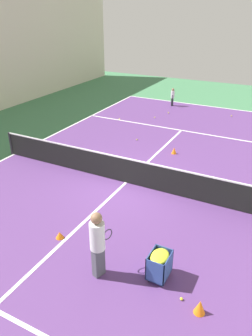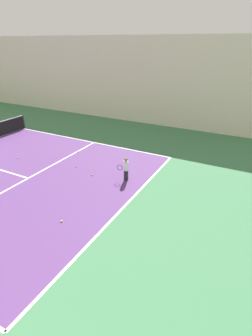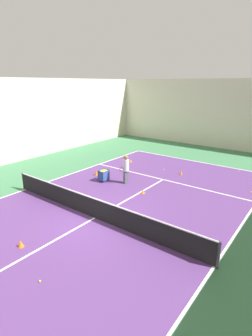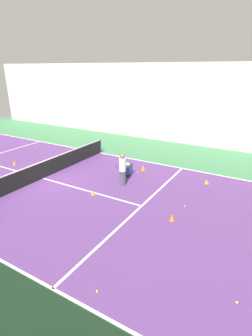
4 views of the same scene
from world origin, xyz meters
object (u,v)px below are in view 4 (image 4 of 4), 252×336
(ball_cart, at_px, (126,167))
(tennis_net, at_px, (42,170))
(training_cone_0, at_px, (207,182))
(coach_at_net, at_px, (122,167))
(training_cone_1, at_px, (143,168))

(ball_cart, bearing_deg, tennis_net, -53.13)
(ball_cart, distance_m, training_cone_0, 4.58)
(tennis_net, bearing_deg, ball_cart, 126.87)
(coach_at_net, bearing_deg, training_cone_1, -71.19)
(coach_at_net, relative_size, ball_cart, 2.42)
(tennis_net, xyz_separation_m, training_cone_1, (-4.02, 4.36, -0.35))
(ball_cart, xyz_separation_m, training_cone_0, (-1.16, 4.41, -0.41))
(coach_at_net, distance_m, training_cone_0, 4.68)
(tennis_net, xyz_separation_m, training_cone_0, (-4.03, 8.24, -0.41))
(tennis_net, bearing_deg, training_cone_0, 116.07)
(coach_at_net, height_order, ball_cart, coach_at_net)
(tennis_net, height_order, training_cone_1, tennis_net)
(tennis_net, distance_m, ball_cart, 4.78)
(training_cone_0, distance_m, training_cone_1, 3.88)
(training_cone_0, bearing_deg, tennis_net, -63.93)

